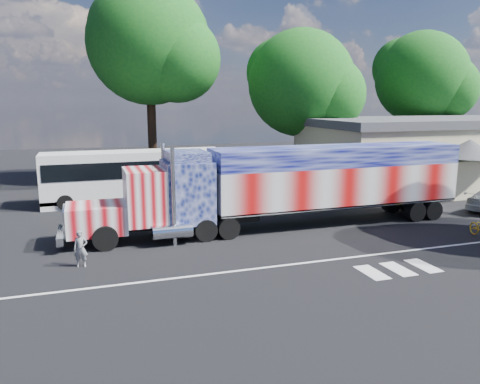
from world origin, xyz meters
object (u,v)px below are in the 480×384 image
object	(u,v)px
coach_bus	(135,176)
tree_far_ne	(423,78)
woman	(81,249)
tree_ne_a	(303,84)
semi_truck	(292,184)
tree_n_mid	(151,44)

from	to	relation	value
coach_bus	tree_far_ne	distance (m)	30.75
woman	tree_ne_a	world-z (taller)	tree_ne_a
coach_bus	tree_ne_a	size ratio (longest dim) A/B	0.93
coach_bus	woman	bearing A→B (deg)	-105.89
tree_far_ne	tree_ne_a	xyz separation A→B (m)	(-14.33, -2.92, -0.77)
semi_truck	tree_n_mid	size ratio (longest dim) A/B	1.33
semi_truck	coach_bus	distance (m)	11.38
semi_truck	tree_ne_a	xyz separation A→B (m)	(7.31, 14.12, 5.61)
woman	tree_ne_a	distance (m)	25.71
woman	semi_truck	bearing A→B (deg)	22.26
tree_far_ne	tree_ne_a	distance (m)	14.64
semi_truck	coach_bus	size ratio (longest dim) A/B	1.83
semi_truck	tree_far_ne	world-z (taller)	tree_far_ne
coach_bus	woman	distance (m)	12.30
semi_truck	tree_n_mid	distance (m)	19.04
tree_n_mid	woman	bearing A→B (deg)	-106.64
tree_n_mid	semi_truck	bearing A→B (deg)	-73.78
tree_far_ne	tree_n_mid	bearing A→B (deg)	-178.45
coach_bus	tree_ne_a	world-z (taller)	tree_ne_a
woman	tree_far_ne	xyz separation A→B (m)	(32.16, 20.01, 7.93)
tree_far_ne	tree_n_mid	size ratio (longest dim) A/B	0.84
woman	tree_ne_a	bearing A→B (deg)	50.30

